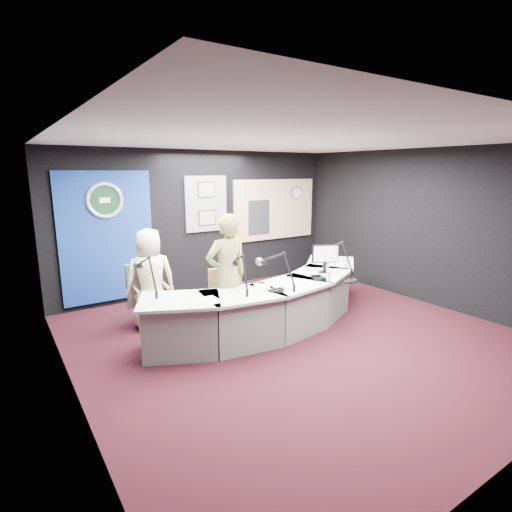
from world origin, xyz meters
TOP-DOWN VIEW (x-y plane):
  - ground at (0.00, 0.00)m, footprint 6.00×6.00m
  - ceiling at (0.00, 0.00)m, footprint 6.00×6.00m
  - wall_back at (0.00, 3.00)m, footprint 6.00×0.02m
  - wall_left at (-3.00, 0.00)m, footprint 0.02×6.00m
  - wall_right at (3.00, 0.00)m, footprint 0.02×6.00m
  - broadcast_desk at (-0.05, 0.55)m, footprint 4.50×1.90m
  - backdrop_panel at (-1.90, 2.97)m, footprint 1.60×0.05m
  - agency_seal at (-1.90, 2.93)m, footprint 0.63×0.07m
  - seal_center at (-1.90, 2.94)m, footprint 0.48×0.01m
  - pinboard at (0.05, 2.97)m, footprint 0.90×0.04m
  - framed_photo_upper at (0.05, 2.94)m, footprint 0.34×0.02m
  - framed_photo_lower at (0.05, 2.94)m, footprint 0.34×0.02m
  - booth_window_frame at (1.75, 2.97)m, footprint 2.12×0.06m
  - booth_glow at (1.75, 2.96)m, footprint 2.00×0.02m
  - equipment_rack at (1.30, 2.94)m, footprint 0.55×0.02m
  - wall_clock at (2.35, 2.94)m, footprint 0.28×0.01m
  - armchair_left at (-1.63, 1.60)m, footprint 0.66×0.66m
  - armchair_right at (-0.79, 0.68)m, footprint 0.76×0.76m
  - draped_jacket at (-1.67, 1.84)m, footprint 0.51×0.15m
  - person_man at (-1.63, 1.60)m, footprint 0.82×0.60m
  - person_woman at (-0.79, 0.68)m, footprint 0.67×0.45m
  - computer_monitor at (0.92, 0.45)m, footprint 0.38×0.21m
  - desk_phone at (0.54, 0.16)m, footprint 0.23×0.21m
  - headphones_near at (0.85, -0.20)m, footprint 0.21×0.21m
  - headphones_far at (-0.35, 0.04)m, footprint 0.20×0.20m
  - paper_stack at (-1.31, 0.21)m, footprint 0.23×0.32m
  - notepad at (-0.40, 0.34)m, footprint 0.34×0.38m
  - boom_mic_a at (-1.88, 0.97)m, footprint 0.16×0.74m
  - boom_mic_b at (-0.76, 0.37)m, footprint 0.26×0.72m
  - boom_mic_c at (-0.26, 0.19)m, footprint 0.30×0.71m
  - boom_mic_d at (1.04, 0.35)m, footprint 0.30×0.71m
  - water_bottles at (1.04, 0.29)m, footprint 0.93×0.61m

SIDE VIEW (x-z plane):
  - ground at x=0.00m, z-range 0.00..0.00m
  - broadcast_desk at x=-0.05m, z-range 0.00..0.75m
  - armchair_left at x=-1.63m, z-range 0.00..1.07m
  - armchair_right at x=-0.79m, z-range 0.00..1.07m
  - draped_jacket at x=-1.67m, z-range 0.27..0.97m
  - paper_stack at x=-1.31m, z-range 0.75..0.75m
  - notepad at x=-0.40m, z-range 0.75..0.75m
  - headphones_near at x=0.85m, z-range 0.75..0.79m
  - headphones_far at x=-0.35m, z-range 0.75..0.78m
  - desk_phone at x=0.54m, z-range 0.75..0.80m
  - person_man at x=-1.63m, z-range 0.00..1.55m
  - water_bottles at x=1.04m, z-range 0.75..0.93m
  - person_woman at x=-0.79m, z-range 0.00..1.81m
  - boom_mic_a at x=-1.88m, z-range 0.75..1.35m
  - boom_mic_b at x=-0.76m, z-range 0.75..1.35m
  - boom_mic_c at x=-0.26m, z-range 0.75..1.35m
  - boom_mic_d at x=1.04m, z-range 0.75..1.35m
  - computer_monitor at x=0.92m, z-range 0.93..1.21m
  - backdrop_panel at x=-1.90m, z-range 0.10..2.40m
  - wall_back at x=0.00m, z-range 0.00..2.80m
  - wall_left at x=-3.00m, z-range 0.00..2.80m
  - wall_right at x=3.00m, z-range 0.00..2.80m
  - equipment_rack at x=1.30m, z-range 1.03..1.78m
  - framed_photo_lower at x=0.05m, z-range 1.33..1.60m
  - booth_window_frame at x=1.75m, z-range 0.89..2.21m
  - booth_glow at x=1.75m, z-range 0.95..2.15m
  - pinboard at x=0.05m, z-range 1.20..2.30m
  - agency_seal at x=-1.90m, z-range 1.58..2.21m
  - seal_center at x=-1.90m, z-range 1.66..2.14m
  - wall_clock at x=2.35m, z-range 1.76..2.04m
  - framed_photo_upper at x=0.05m, z-range 1.89..2.17m
  - ceiling at x=0.00m, z-range 2.79..2.81m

